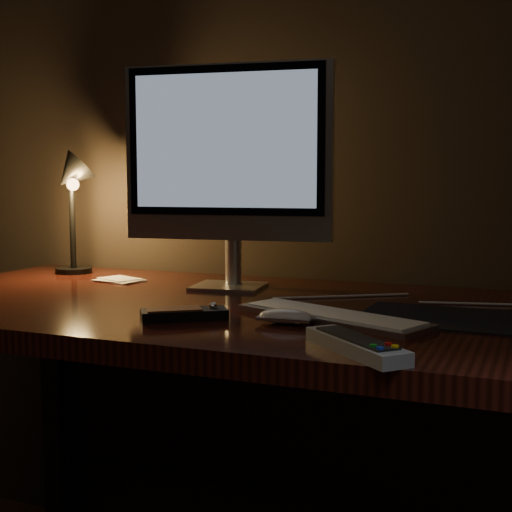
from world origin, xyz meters
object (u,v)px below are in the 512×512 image
at_px(mouse, 286,318).
at_px(media_remote, 184,314).
at_px(desk_lamp, 72,191).
at_px(keyboard, 331,316).
at_px(monitor, 227,157).
at_px(desk, 271,360).
at_px(tv_remote, 356,345).

bearing_deg(mouse, media_remote, -173.57).
bearing_deg(desk_lamp, keyboard, -3.12).
bearing_deg(monitor, keyboard, -46.99).
distance_m(desk, desk_lamp, 0.71).
height_order(desk, keyboard, keyboard).
bearing_deg(media_remote, keyboard, -14.07).
bearing_deg(desk_lamp, mouse, -8.84).
bearing_deg(desk, desk_lamp, 165.94).
height_order(desk, monitor, monitor).
height_order(mouse, media_remote, media_remote).
distance_m(media_remote, tv_remote, 0.36).
height_order(media_remote, tv_remote, media_remote).
bearing_deg(media_remote, desk, 40.31).
bearing_deg(mouse, keyboard, 40.66).
relative_size(media_remote, tv_remote, 0.84).
bearing_deg(desk_lamp, desk, 4.83).
xyz_separation_m(desk, monitor, (-0.14, 0.10, 0.42)).
relative_size(desk, monitor, 3.23).
distance_m(monitor, keyboard, 0.50).
bearing_deg(monitor, tv_remote, -56.49).
bearing_deg(tv_remote, desk_lamp, -168.45).
height_order(mouse, tv_remote, tv_remote).
distance_m(monitor, mouse, 0.50).
bearing_deg(keyboard, media_remote, -136.07).
distance_m(keyboard, media_remote, 0.26).
bearing_deg(keyboard, monitor, 162.88).
relative_size(keyboard, tv_remote, 2.01).
relative_size(tv_remote, desk_lamp, 0.58).
bearing_deg(tv_remote, desk, 168.61).
relative_size(monitor, mouse, 5.30).
relative_size(desk, mouse, 17.13).
relative_size(mouse, media_remote, 0.61).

